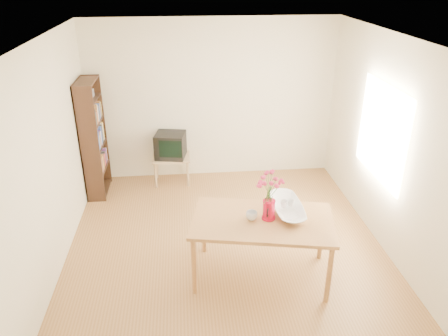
{
  "coord_description": "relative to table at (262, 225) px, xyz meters",
  "views": [
    {
      "loc": [
        -0.49,
        -4.6,
        3.31
      ],
      "look_at": [
        0.0,
        0.3,
        1.0
      ],
      "focal_mm": 35.0,
      "sensor_mm": 36.0,
      "label": 1
    }
  ],
  "objects": [
    {
      "name": "table",
      "position": [
        0.0,
        0.0,
        0.0
      ],
      "size": [
        1.7,
        1.18,
        0.75
      ],
      "rotation": [
        0.0,
        0.0,
        -0.2
      ],
      "color": "#9A6534",
      "rests_on": "ground"
    },
    {
      "name": "teacup_b",
      "position": [
        0.36,
        0.19,
        0.26
      ],
      "size": [
        0.08,
        0.08,
        0.06
      ],
      "primitive_type": "imported",
      "rotation": [
        0.0,
        0.0,
        1.78
      ],
      "color": "white",
      "rests_on": "bowl"
    },
    {
      "name": "bookshelf",
      "position": [
        -2.19,
        2.3,
        0.16
      ],
      "size": [
        0.28,
        0.7,
        1.8
      ],
      "color": "black",
      "rests_on": "ground"
    },
    {
      "name": "room",
      "position": [
        -0.32,
        0.55,
        0.62
      ],
      "size": [
        4.5,
        4.5,
        4.5
      ],
      "color": "brown",
      "rests_on": "ground"
    },
    {
      "name": "flowers",
      "position": [
        0.07,
        0.02,
        0.48
      ],
      "size": [
        0.26,
        0.26,
        0.37
      ],
      "primitive_type": null,
      "color": "#E43568",
      "rests_on": "pitcher"
    },
    {
      "name": "pitcher",
      "position": [
        0.07,
        0.02,
        0.18
      ],
      "size": [
        0.15,
        0.22,
        0.23
      ],
      "rotation": [
        0.0,
        0.0,
        -0.34
      ],
      "color": "red",
      "rests_on": "table"
    },
    {
      "name": "teacup_a",
      "position": [
        0.27,
        0.17,
        0.26
      ],
      "size": [
        0.11,
        0.11,
        0.07
      ],
      "primitive_type": "imported",
      "rotation": [
        0.0,
        0.0,
        0.82
      ],
      "color": "white",
      "rests_on": "bowl"
    },
    {
      "name": "mug",
      "position": [
        -0.12,
        0.01,
        0.12
      ],
      "size": [
        0.14,
        0.14,
        0.1
      ],
      "primitive_type": "imported",
      "rotation": [
        0.0,
        0.0,
        3.2
      ],
      "color": "white",
      "rests_on": "table"
    },
    {
      "name": "tv_stand",
      "position": [
        -1.05,
        2.52,
        -0.29
      ],
      "size": [
        0.6,
        0.45,
        0.46
      ],
      "color": "tan",
      "rests_on": "ground"
    },
    {
      "name": "bowl",
      "position": [
        0.31,
        0.17,
        0.31
      ],
      "size": [
        0.5,
        0.5,
        0.47
      ],
      "primitive_type": "imported",
      "rotation": [
        0.0,
        0.0,
        0.01
      ],
      "color": "white",
      "rests_on": "table"
    },
    {
      "name": "television",
      "position": [
        -1.05,
        2.53,
        -0.01
      ],
      "size": [
        0.53,
        0.5,
        0.4
      ],
      "rotation": [
        0.0,
        0.0,
        -0.19
      ],
      "color": "black",
      "rests_on": "tv_stand"
    }
  ]
}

